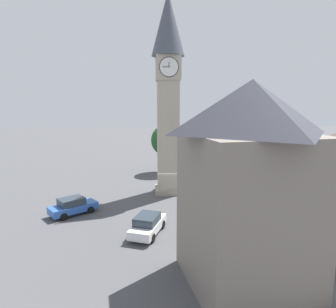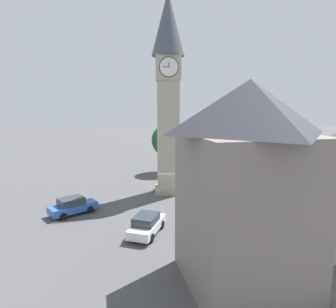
% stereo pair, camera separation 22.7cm
% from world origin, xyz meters
% --- Properties ---
extents(ground_plane, '(200.00, 200.00, 0.00)m').
position_xyz_m(ground_plane, '(0.00, 0.00, 0.00)').
color(ground_plane, '#4C4C4F').
extents(clock_tower, '(3.45, 3.45, 21.37)m').
position_xyz_m(clock_tower, '(0.00, 0.00, 12.52)').
color(clock_tower, gray).
rests_on(clock_tower, ground).
extents(car_blue_kerb, '(4.19, 4.03, 1.53)m').
position_xyz_m(car_blue_kerb, '(-6.05, -1.09, 0.76)').
color(car_blue_kerb, black).
rests_on(car_blue_kerb, ground).
extents(car_silver_kerb, '(4.30, 3.85, 1.53)m').
position_xyz_m(car_silver_kerb, '(8.99, 5.89, 0.76)').
color(car_silver_kerb, '#2D5BB7').
rests_on(car_silver_kerb, ground).
extents(car_red_corner, '(3.03, 4.46, 1.53)m').
position_xyz_m(car_red_corner, '(2.33, 10.39, 0.76)').
color(car_red_corner, white).
rests_on(car_red_corner, ground).
extents(pedestrian, '(0.41, 0.43, 1.69)m').
position_xyz_m(pedestrian, '(-2.03, 9.04, 1.01)').
color(pedestrian, black).
rests_on(pedestrian, ground).
extents(tree, '(4.65, 4.65, 7.09)m').
position_xyz_m(tree, '(-0.62, -9.71, 4.75)').
color(tree, brown).
rests_on(tree, ground).
extents(building_shop_left, '(7.31, 7.28, 10.92)m').
position_xyz_m(building_shop_left, '(-2.92, 16.79, 5.56)').
color(building_shop_left, slate).
rests_on(building_shop_left, ground).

